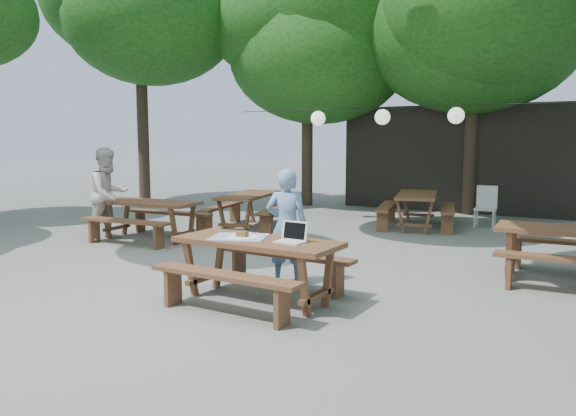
% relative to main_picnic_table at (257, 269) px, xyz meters
% --- Properties ---
extents(ground, '(80.00, 80.00, 0.00)m').
position_rel_main_picnic_table_xyz_m(ground, '(-0.79, 0.30, -0.39)').
color(ground, slate).
rests_on(ground, ground).
extents(pavilion, '(6.00, 3.00, 2.80)m').
position_rel_main_picnic_table_xyz_m(pavilion, '(-0.29, 10.80, 1.01)').
color(pavilion, black).
rests_on(pavilion, ground).
extents(main_picnic_table, '(2.00, 1.58, 0.75)m').
position_rel_main_picnic_table_xyz_m(main_picnic_table, '(0.00, 0.00, 0.00)').
color(main_picnic_table, brown).
rests_on(main_picnic_table, ground).
extents(picnic_table_nw, '(2.07, 1.77, 0.75)m').
position_rel_main_picnic_table_xyz_m(picnic_table_nw, '(-4.09, 2.28, 0.00)').
color(picnic_table_nw, brown).
rests_on(picnic_table_nw, ground).
extents(picnic_table_ne, '(2.05, 1.71, 0.75)m').
position_rel_main_picnic_table_xyz_m(picnic_table_ne, '(3.17, 2.87, 0.00)').
color(picnic_table_ne, brown).
rests_on(picnic_table_ne, ground).
extents(picnic_table_far_w, '(1.98, 2.22, 0.75)m').
position_rel_main_picnic_table_xyz_m(picnic_table_far_w, '(-3.27, 4.44, 0.00)').
color(picnic_table_far_w, brown).
rests_on(picnic_table_far_w, ground).
extents(picnic_table_far_e, '(2.03, 2.25, 0.75)m').
position_rel_main_picnic_table_xyz_m(picnic_table_far_e, '(-0.18, 6.37, 0.00)').
color(picnic_table_far_e, brown).
rests_on(picnic_table_far_e, ground).
extents(woman, '(0.66, 0.54, 1.54)m').
position_rel_main_picnic_table_xyz_m(woman, '(-0.14, 0.90, 0.38)').
color(woman, '#73A2D1').
rests_on(woman, ground).
extents(second_person, '(0.70, 0.88, 1.76)m').
position_rel_main_picnic_table_xyz_m(second_person, '(-4.76, 1.93, 0.49)').
color(second_person, beige).
rests_on(second_person, ground).
extents(plastic_chair, '(0.48, 0.48, 0.90)m').
position_rel_main_picnic_table_xyz_m(plastic_chair, '(1.08, 7.25, -0.13)').
color(plastic_chair, silver).
rests_on(plastic_chair, ground).
extents(laptop, '(0.33, 0.26, 0.24)m').
position_rel_main_picnic_table_xyz_m(laptop, '(0.44, 0.06, 0.42)').
color(laptop, white).
rests_on(laptop, main_picnic_table).
extents(tabletop_clutter, '(0.81, 0.75, 0.08)m').
position_rel_main_picnic_table_xyz_m(tabletop_clutter, '(-0.26, 0.01, 0.37)').
color(tabletop_clutter, '#3D6BD1').
rests_on(tabletop_clutter, main_picnic_table).
extents(paper_lanterns, '(9.00, 0.34, 0.38)m').
position_rel_main_picnic_table_xyz_m(paper_lanterns, '(-0.97, 6.30, 2.02)').
color(paper_lanterns, black).
rests_on(paper_lanterns, ground).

